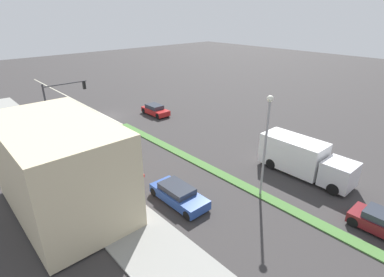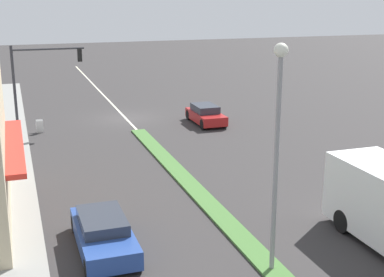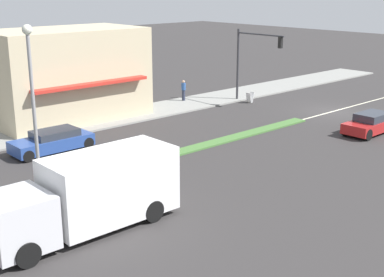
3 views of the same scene
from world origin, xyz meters
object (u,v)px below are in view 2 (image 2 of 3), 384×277
object	(u,v)px
traffic_signal_main	(37,73)
street_lamp	(277,131)
warning_aframe_sign	(40,126)
hatchback_red	(206,115)
coupe_blue	(103,233)

from	to	relation	value
traffic_signal_main	street_lamp	xyz separation A→B (m)	(-6.12, 21.16, 0.88)
street_lamp	warning_aframe_sign	bearing A→B (deg)	-73.73
street_lamp	hatchback_red	bearing A→B (deg)	-104.01
traffic_signal_main	coupe_blue	size ratio (longest dim) A/B	1.24
traffic_signal_main	coupe_blue	distance (m)	18.18
traffic_signal_main	hatchback_red	size ratio (longest dim) A/B	1.40
warning_aframe_sign	coupe_blue	xyz separation A→B (m)	(-1.18, 17.87, 0.19)
traffic_signal_main	coupe_blue	bearing A→B (deg)	93.61
hatchback_red	street_lamp	bearing A→B (deg)	75.99
warning_aframe_sign	traffic_signal_main	bearing A→B (deg)	154.26
street_lamp	coupe_blue	size ratio (longest dim) A/B	1.63
traffic_signal_main	hatchback_red	distance (m)	11.65
traffic_signal_main	coupe_blue	world-z (taller)	traffic_signal_main
street_lamp	warning_aframe_sign	xyz separation A→B (m)	(6.18, -21.18, -4.35)
warning_aframe_sign	street_lamp	bearing A→B (deg)	106.27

